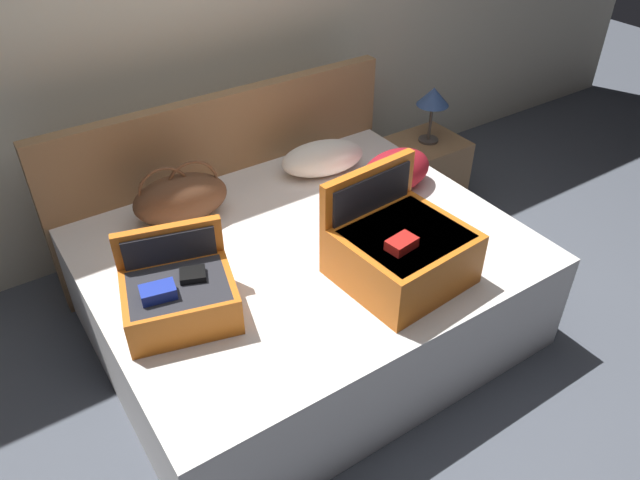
% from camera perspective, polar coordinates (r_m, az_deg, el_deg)
% --- Properties ---
extents(ground_plane, '(12.00, 12.00, 0.00)m').
position_cam_1_polar(ground_plane, '(3.03, 3.01, -12.55)').
color(ground_plane, '#4C515B').
extents(back_wall, '(8.00, 0.10, 2.60)m').
position_cam_1_polar(back_wall, '(3.57, -13.06, 19.72)').
color(back_wall, beige).
rests_on(back_wall, ground).
extents(bed, '(1.99, 1.60, 0.55)m').
position_cam_1_polar(bed, '(3.07, -1.25, -4.49)').
color(bed, silver).
rests_on(bed, ground).
extents(headboard, '(2.03, 0.08, 1.00)m').
position_cam_1_polar(headboard, '(3.54, -8.70, 5.85)').
color(headboard, olive).
rests_on(headboard, ground).
extents(hard_case_large, '(0.55, 0.54, 0.46)m').
position_cam_1_polar(hard_case_large, '(2.64, 7.55, -0.89)').
color(hard_case_large, '#D16619').
rests_on(hard_case_large, bed).
extents(hard_case_medium, '(0.52, 0.48, 0.34)m').
position_cam_1_polar(hard_case_medium, '(2.52, -13.09, -4.99)').
color(hard_case_medium, '#D16619').
rests_on(hard_case_medium, bed).
extents(duffel_bag, '(0.50, 0.31, 0.32)m').
position_cam_1_polar(duffel_bag, '(3.07, -12.95, 3.85)').
color(duffel_bag, brown).
rests_on(duffel_bag, bed).
extents(pillow_near_headboard, '(0.52, 0.34, 0.18)m').
position_cam_1_polar(pillow_near_headboard, '(3.41, 0.25, 7.69)').
color(pillow_near_headboard, white).
rests_on(pillow_near_headboard, bed).
extents(pillow_center_head, '(0.45, 0.32, 0.21)m').
position_cam_1_polar(pillow_center_head, '(3.29, 7.15, 6.48)').
color(pillow_center_head, maroon).
rests_on(pillow_center_head, bed).
extents(nightstand, '(0.44, 0.40, 0.49)m').
position_cam_1_polar(nightstand, '(4.09, 9.75, 6.09)').
color(nightstand, olive).
rests_on(nightstand, ground).
extents(table_lamp, '(0.20, 0.20, 0.36)m').
position_cam_1_polar(table_lamp, '(3.85, 10.56, 12.87)').
color(table_lamp, '#3F3833').
rests_on(table_lamp, nightstand).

